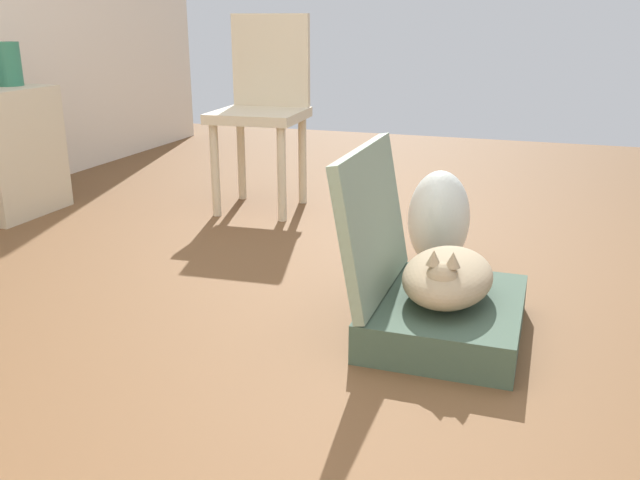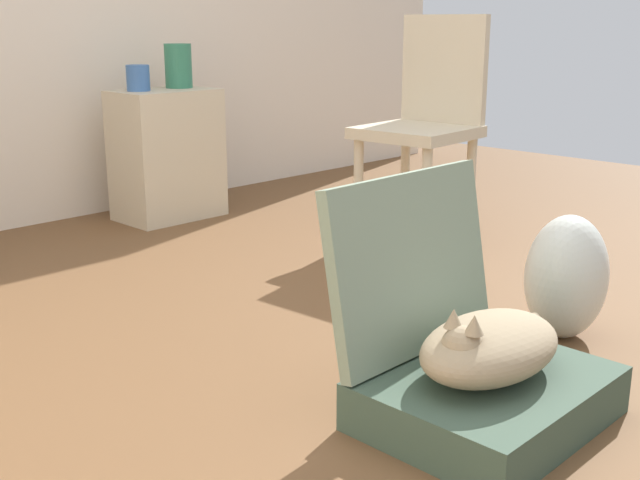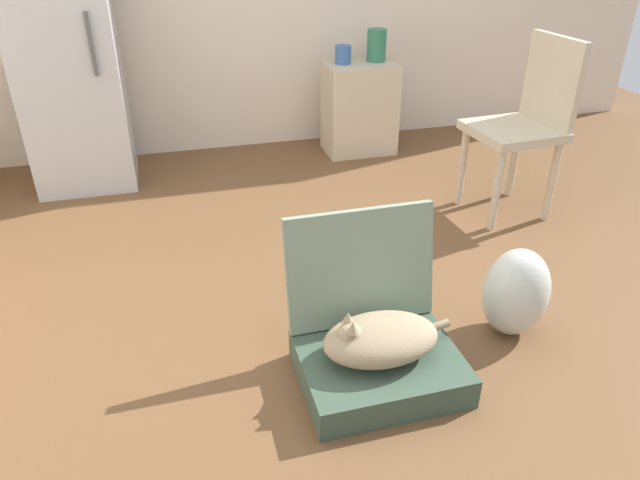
% 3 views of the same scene
% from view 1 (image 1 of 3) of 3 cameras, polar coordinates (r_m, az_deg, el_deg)
% --- Properties ---
extents(ground_plane, '(7.68, 7.68, 0.00)m').
position_cam_1_polar(ground_plane, '(2.45, -1.58, -5.53)').
color(ground_plane, brown).
rests_on(ground_plane, ground).
extents(suitcase_base, '(0.60, 0.47, 0.13)m').
position_cam_1_polar(suitcase_base, '(2.25, 10.44, -6.31)').
color(suitcase_base, '#384C3D').
rests_on(suitcase_base, ground).
extents(suitcase_lid, '(0.60, 0.12, 0.47)m').
position_cam_1_polar(suitcase_lid, '(2.19, 4.43, 1.64)').
color(suitcase_lid, gray).
rests_on(suitcase_lid, suitcase_base).
extents(cat, '(0.52, 0.28, 0.20)m').
position_cam_1_polar(cat, '(2.19, 10.61, -3.01)').
color(cat, '#998466').
rests_on(cat, suitcase_base).
extents(plastic_bag_white, '(0.28, 0.25, 0.40)m').
position_cam_1_polar(plastic_bag_white, '(2.83, 9.91, 1.76)').
color(plastic_bag_white, silver).
rests_on(plastic_bag_white, ground).
extents(side_table, '(0.50, 0.33, 0.65)m').
position_cam_1_polar(side_table, '(3.87, -24.66, 6.67)').
color(side_table, beige).
rests_on(side_table, ground).
extents(vase_short, '(0.14, 0.14, 0.22)m').
position_cam_1_polar(vase_short, '(3.94, -24.72, 13.24)').
color(vase_short, '#2D7051').
rests_on(vase_short, side_table).
extents(chair, '(0.49, 0.48, 1.01)m').
position_cam_1_polar(chair, '(3.66, -4.75, 11.34)').
color(chair, beige).
rests_on(chair, ground).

